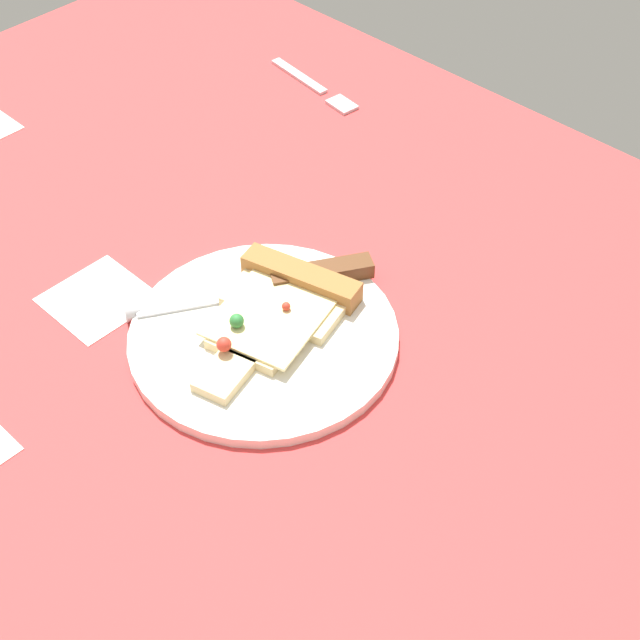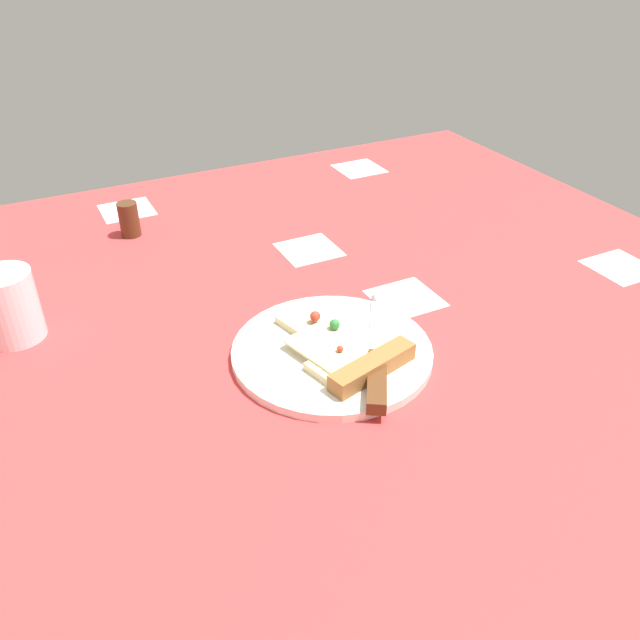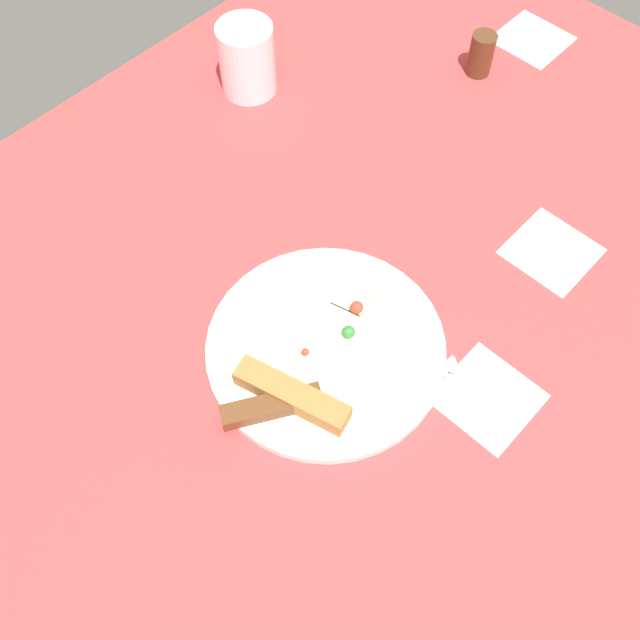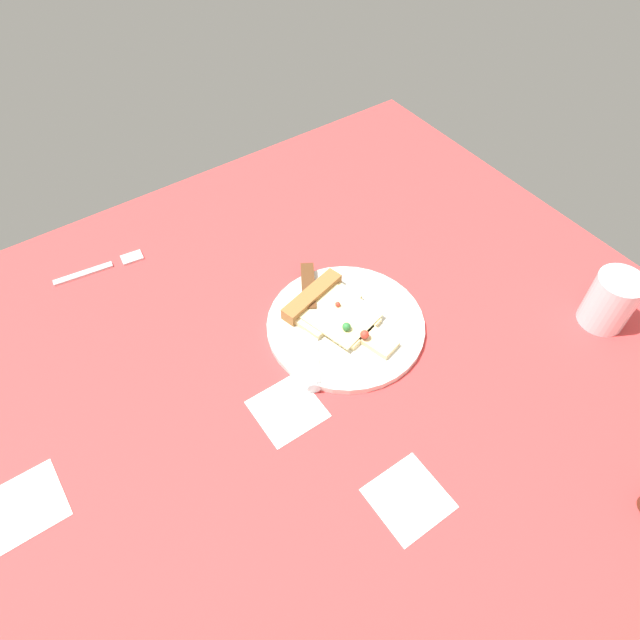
# 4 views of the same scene
# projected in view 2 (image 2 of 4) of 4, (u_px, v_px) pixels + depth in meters

# --- Properties ---
(ground_plane) EXTENTS (1.18, 1.18, 0.03)m
(ground_plane) POSITION_uv_depth(u_px,v_px,m) (355.00, 311.00, 0.92)
(ground_plane) COLOR #D13838
(ground_plane) RESTS_ON ground
(plate) EXTENTS (0.25, 0.25, 0.01)m
(plate) POSITION_uv_depth(u_px,v_px,m) (332.00, 352.00, 0.80)
(plate) COLOR white
(plate) RESTS_ON ground_plane
(pizza_slice) EXTENTS (0.13, 0.19, 0.03)m
(pizza_slice) POSITION_uv_depth(u_px,v_px,m) (346.00, 352.00, 0.78)
(pizza_slice) COLOR beige
(pizza_slice) RESTS_ON plate
(knife) EXTENTS (0.14, 0.22, 0.02)m
(knife) POSITION_uv_depth(u_px,v_px,m) (377.00, 358.00, 0.77)
(knife) COLOR silver
(knife) RESTS_ON plate
(drinking_glass) EXTENTS (0.07, 0.07, 0.09)m
(drinking_glass) POSITION_uv_depth(u_px,v_px,m) (9.00, 306.00, 0.82)
(drinking_glass) COLOR white
(drinking_glass) RESTS_ON ground_plane
(pepper_shaker) EXTENTS (0.03, 0.03, 0.06)m
(pepper_shaker) POSITION_uv_depth(u_px,v_px,m) (129.00, 219.00, 1.07)
(pepper_shaker) COLOR #4C2D19
(pepper_shaker) RESTS_ON ground_plane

